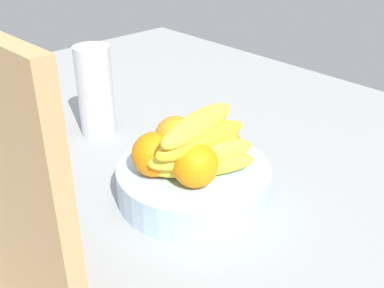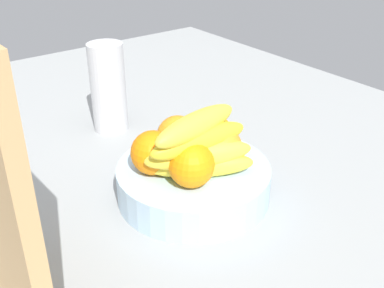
# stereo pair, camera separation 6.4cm
# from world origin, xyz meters

# --- Properties ---
(ground_plane) EXTENTS (1.80, 1.40, 0.03)m
(ground_plane) POSITION_xyz_m (0.00, 0.00, -0.01)
(ground_plane) COLOR #929596
(fruit_bowl) EXTENTS (0.25, 0.25, 0.06)m
(fruit_bowl) POSITION_xyz_m (0.00, -0.02, 0.03)
(fruit_bowl) COLOR #A5C8E7
(fruit_bowl) RESTS_ON ground_plane
(orange_front_left) EXTENTS (0.07, 0.07, 0.07)m
(orange_front_left) POSITION_xyz_m (0.05, -0.03, 0.09)
(orange_front_left) COLOR orange
(orange_front_left) RESTS_ON fruit_bowl
(orange_front_right) EXTENTS (0.07, 0.07, 0.07)m
(orange_front_right) POSITION_xyz_m (0.03, 0.04, 0.09)
(orange_front_right) COLOR orange
(orange_front_right) RESTS_ON fruit_bowl
(orange_center) EXTENTS (0.07, 0.07, 0.07)m
(orange_center) POSITION_xyz_m (-0.04, 0.01, 0.09)
(orange_center) COLOR orange
(orange_center) RESTS_ON fruit_bowl
(orange_back_left) EXTENTS (0.07, 0.07, 0.07)m
(orange_back_left) POSITION_xyz_m (-0.03, -0.06, 0.09)
(orange_back_left) COLOR orange
(orange_back_left) RESTS_ON fruit_bowl
(orange_back_right) EXTENTS (0.07, 0.07, 0.07)m
(orange_back_right) POSITION_xyz_m (0.03, -0.08, 0.09)
(orange_back_right) COLOR orange
(orange_back_right) RESTS_ON fruit_bowl
(banana_bunch) EXTENTS (0.12, 0.18, 0.11)m
(banana_bunch) POSITION_xyz_m (-0.03, -0.01, 0.11)
(banana_bunch) COLOR yellow
(banana_bunch) RESTS_ON fruit_bowl
(thermos_tumbler) EXTENTS (0.07, 0.07, 0.19)m
(thermos_tumbler) POSITION_xyz_m (0.31, -0.04, 0.09)
(thermos_tumbler) COLOR silver
(thermos_tumbler) RESTS_ON ground_plane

